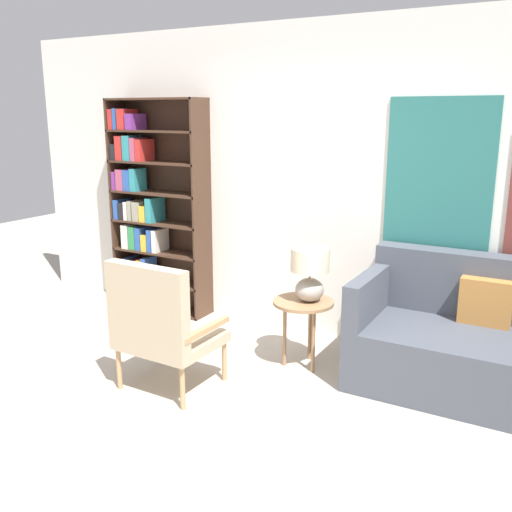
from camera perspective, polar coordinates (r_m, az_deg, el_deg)
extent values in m
plane|color=#B2A899|center=(3.76, -8.00, -17.27)|extent=(14.00, 14.00, 0.00)
cube|color=white|center=(5.01, 5.70, 7.19)|extent=(6.40, 0.06, 2.70)
cube|color=#286B66|center=(4.63, 17.82, 7.70)|extent=(0.81, 0.02, 1.17)
cube|color=#422B1E|center=(6.03, -13.38, 5.10)|extent=(0.02, 0.30, 2.08)
cube|color=#422B1E|center=(5.40, -5.42, 4.41)|extent=(0.02, 0.30, 2.08)
cube|color=#422B1E|center=(5.63, -10.07, 15.20)|extent=(1.03, 0.30, 0.02)
cube|color=#422B1E|center=(5.95, -9.21, -5.06)|extent=(1.03, 0.30, 0.02)
cube|color=#422B1E|center=(5.81, -8.72, 5.00)|extent=(1.03, 0.01, 2.08)
cube|color=#422B1E|center=(5.86, -9.33, -2.34)|extent=(1.03, 0.30, 0.02)
cube|color=black|center=(6.18, -12.64, -3.47)|extent=(0.08, 0.24, 0.19)
cube|color=gray|center=(6.13, -12.00, -3.52)|extent=(0.08, 0.25, 0.21)
cube|color=gold|center=(6.07, -11.45, -3.60)|extent=(0.06, 0.23, 0.22)
cube|color=#2D56A8|center=(6.04, -10.94, -3.64)|extent=(0.05, 0.25, 0.23)
cube|color=#2D56A8|center=(5.99, -10.45, -3.91)|extent=(0.08, 0.23, 0.20)
cube|color=black|center=(5.93, -10.09, -4.24)|extent=(0.04, 0.18, 0.16)
cube|color=#422B1E|center=(5.79, -9.44, 0.46)|extent=(1.03, 0.30, 0.02)
cube|color=black|center=(6.11, -12.86, -0.97)|extent=(0.05, 0.23, 0.16)
cube|color=#2D56A8|center=(6.07, -12.44, -0.95)|extent=(0.06, 0.23, 0.18)
cube|color=black|center=(6.01, -12.12, -1.08)|extent=(0.05, 0.18, 0.18)
cube|color=#B24C6B|center=(5.97, -11.56, -1.16)|extent=(0.06, 0.21, 0.18)
cube|color=orange|center=(5.92, -11.13, -1.20)|extent=(0.06, 0.18, 0.19)
cube|color=#2D56A8|center=(5.89, -10.64, -1.14)|extent=(0.05, 0.20, 0.22)
cube|color=#422B1E|center=(5.73, -9.56, 3.33)|extent=(1.03, 0.30, 0.02)
cylinder|color=#194723|center=(6.04, -12.79, 2.11)|extent=(0.06, 0.06, 0.23)
cube|color=silver|center=(5.95, -12.50, 1.98)|extent=(0.08, 0.18, 0.24)
cube|color=#338C4C|center=(5.91, -11.65, 1.91)|extent=(0.08, 0.24, 0.23)
cube|color=#2D56A8|center=(5.86, -11.09, 1.81)|extent=(0.06, 0.23, 0.23)
cube|color=gold|center=(5.81, -10.58, 1.41)|extent=(0.07, 0.21, 0.17)
cube|color=#2D56A8|center=(5.75, -10.16, 1.59)|extent=(0.05, 0.18, 0.22)
cube|color=silver|center=(5.73, -9.55, 1.57)|extent=(0.05, 0.22, 0.22)
cube|color=#422B1E|center=(5.68, -9.68, 6.25)|extent=(1.03, 0.30, 0.02)
cube|color=#2D56A8|center=(5.98, -13.18, 4.66)|extent=(0.06, 0.23, 0.19)
cube|color=black|center=(5.95, -12.67, 4.50)|extent=(0.06, 0.24, 0.17)
cube|color=silver|center=(5.90, -12.27, 4.52)|extent=(0.04, 0.23, 0.18)
cube|color=gray|center=(5.85, -12.00, 4.52)|extent=(0.04, 0.19, 0.20)
cube|color=gray|center=(5.80, -11.48, 4.43)|extent=(0.08, 0.17, 0.19)
cube|color=gold|center=(5.77, -10.65, 4.25)|extent=(0.07, 0.23, 0.16)
cube|color=teal|center=(5.71, -10.04, 4.59)|extent=(0.07, 0.23, 0.24)
cylinder|color=#8C6B4C|center=(5.45, -6.00, 3.86)|extent=(0.08, 0.08, 0.16)
cube|color=#422B1E|center=(5.65, -9.81, 9.21)|extent=(1.03, 0.30, 0.02)
cube|color=#7A338C|center=(5.93, -13.58, 7.37)|extent=(0.04, 0.17, 0.18)
cube|color=#B24C6B|center=(5.89, -12.84, 7.49)|extent=(0.09, 0.23, 0.21)
cube|color=#2D56A8|center=(5.84, -12.11, 7.47)|extent=(0.08, 0.25, 0.21)
cube|color=teal|center=(5.77, -11.73, 7.48)|extent=(0.07, 0.18, 0.22)
cube|color=#422B1E|center=(5.63, -9.93, 12.20)|extent=(1.03, 0.30, 0.02)
cube|color=black|center=(5.91, -13.57, 10.09)|extent=(0.06, 0.20, 0.16)
cube|color=red|center=(5.86, -12.90, 10.49)|extent=(0.08, 0.23, 0.24)
cube|color=teal|center=(5.78, -12.32, 10.50)|extent=(0.09, 0.19, 0.24)
cube|color=#B24C6B|center=(5.74, -11.64, 10.42)|extent=(0.06, 0.21, 0.22)
cube|color=red|center=(5.70, -11.06, 10.35)|extent=(0.06, 0.22, 0.21)
cube|color=red|center=(5.90, -13.75, 13.13)|extent=(0.05, 0.21, 0.19)
cube|color=#2D56A8|center=(5.86, -13.37, 13.19)|extent=(0.04, 0.20, 0.20)
cube|color=red|center=(5.82, -12.73, 13.19)|extent=(0.09, 0.22, 0.20)
cube|color=#7A338C|center=(5.76, -11.95, 13.01)|extent=(0.08, 0.23, 0.15)
cylinder|color=tan|center=(4.32, -3.19, -10.41)|extent=(0.04, 0.04, 0.31)
cylinder|color=tan|center=(4.64, -9.18, -8.76)|extent=(0.04, 0.04, 0.31)
cylinder|color=tan|center=(3.96, -7.37, -12.93)|extent=(0.04, 0.04, 0.31)
cylinder|color=tan|center=(4.31, -13.54, -10.87)|extent=(0.04, 0.04, 0.31)
cube|color=tan|center=(4.22, -8.45, -8.25)|extent=(0.67, 0.60, 0.08)
cube|color=tan|center=(3.93, -10.84, -4.97)|extent=(0.66, 0.12, 0.57)
cube|color=tan|center=(3.99, -5.05, -7.32)|extent=(0.07, 0.52, 0.04)
cube|color=tan|center=(4.36, -11.68, -5.67)|extent=(0.07, 0.52, 0.04)
cube|color=#474C56|center=(4.39, 21.11, -9.98)|extent=(1.70, 0.92, 0.45)
cube|color=#474C56|center=(4.57, 22.31, -2.90)|extent=(1.70, 0.20, 0.48)
cube|color=#474C56|center=(4.41, 11.41, -3.69)|extent=(0.12, 0.92, 0.34)
cube|color=#B27538|center=(4.45, 21.97, -4.29)|extent=(0.36, 0.12, 0.34)
cylinder|color=#99704C|center=(4.44, 4.75, -4.63)|extent=(0.47, 0.47, 0.02)
cylinder|color=#99704C|center=(4.65, 5.41, -7.28)|extent=(0.03, 0.03, 0.51)
cylinder|color=#99704C|center=(4.52, 2.88, -7.88)|extent=(0.03, 0.03, 0.51)
cylinder|color=#99704C|center=(4.42, 5.74, -8.44)|extent=(0.03, 0.03, 0.51)
ellipsoid|color=#A59E93|center=(4.41, 5.37, -3.38)|extent=(0.22, 0.22, 0.18)
cylinder|color=tan|center=(4.37, 5.40, -1.87)|extent=(0.02, 0.02, 0.06)
cylinder|color=beige|center=(4.34, 5.44, -0.35)|extent=(0.30, 0.30, 0.18)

